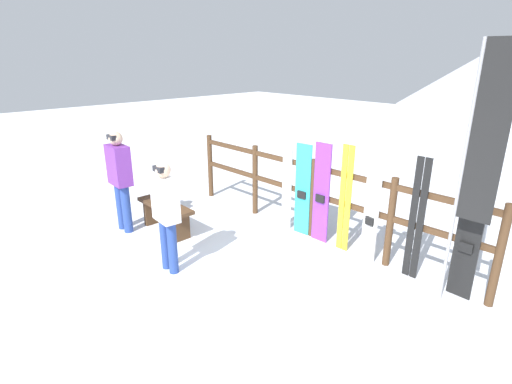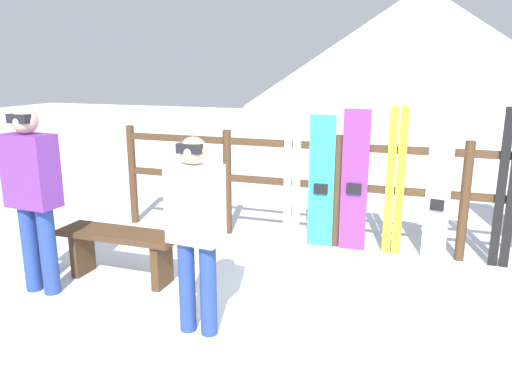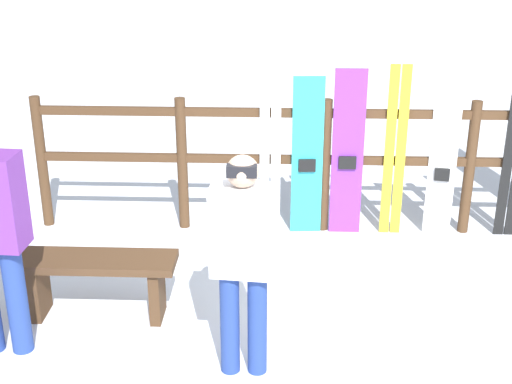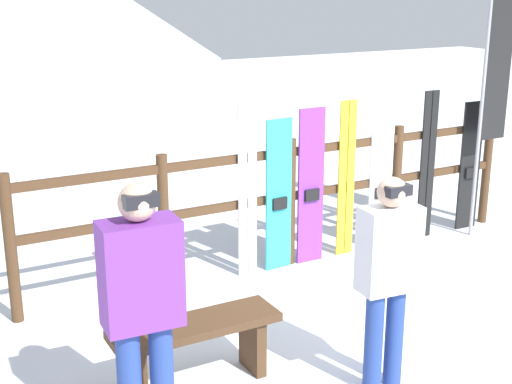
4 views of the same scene
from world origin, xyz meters
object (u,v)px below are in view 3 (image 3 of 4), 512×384
object	(u,v)px
person_white	(243,252)
ski_pair_white	(270,144)
snowboard_purple	(348,154)
ski_pair_yellow	(395,152)
bench	(96,274)
snowboard_white	(442,167)
snowboard_cyan	(307,157)

from	to	relation	value
person_white	ski_pair_white	distance (m)	2.26
snowboard_purple	ski_pair_yellow	distance (m)	0.44
ski_pair_yellow	ski_pair_white	bearing A→B (deg)	180.00
bench	snowboard_white	distance (m)	3.31
person_white	snowboard_white	xyz separation A→B (m)	(1.73, 2.25, -0.22)
ski_pair_white	ski_pair_yellow	distance (m)	1.16
bench	snowboard_white	xyz separation A→B (m)	(2.88, 1.60, 0.32)
person_white	snowboard_purple	bearing A→B (deg)	69.48
snowboard_white	bench	bearing A→B (deg)	-150.88
bench	person_white	size ratio (longest dim) A/B	0.78
snowboard_cyan	snowboard_purple	bearing A→B (deg)	0.01
snowboard_cyan	snowboard_white	distance (m)	1.26
ski_pair_white	snowboard_cyan	distance (m)	0.37
snowboard_cyan	ski_pair_yellow	bearing A→B (deg)	0.24
snowboard_cyan	snowboard_white	bearing A→B (deg)	-0.01
bench	ski_pair_yellow	size ratio (longest dim) A/B	0.74
ski_pair_white	snowboard_white	bearing A→B (deg)	-0.13
snowboard_cyan	snowboard_white	world-z (taller)	snowboard_cyan
bench	ski_pair_white	world-z (taller)	ski_pair_white
snowboard_purple	ski_pair_yellow	size ratio (longest dim) A/B	0.97
ski_pair_white	ski_pair_yellow	bearing A→B (deg)	0.00
person_white	snowboard_cyan	bearing A→B (deg)	78.23
snowboard_white	snowboard_purple	bearing A→B (deg)	179.99
snowboard_purple	snowboard_white	size ratio (longest dim) A/B	1.17
ski_pair_white	snowboard_purple	xyz separation A→B (m)	(0.72, -0.00, -0.08)
bench	snowboard_purple	size ratio (longest dim) A/B	0.76
bench	snowboard_white	bearing A→B (deg)	29.12
snowboard_white	person_white	bearing A→B (deg)	-127.46
snowboard_white	ski_pair_white	bearing A→B (deg)	179.87
snowboard_purple	ski_pair_yellow	xyz separation A→B (m)	(0.44, 0.00, 0.03)
snowboard_cyan	snowboard_purple	size ratio (longest dim) A/B	0.95
bench	person_white	world-z (taller)	person_white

